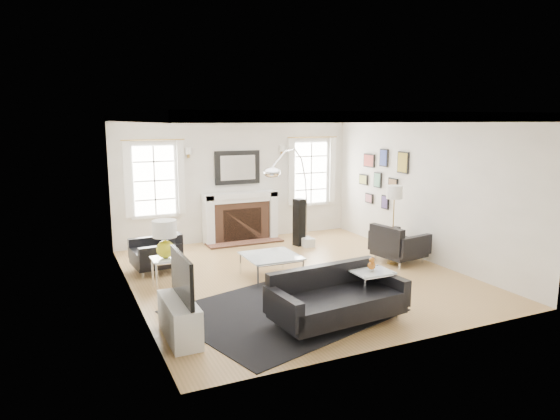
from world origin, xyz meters
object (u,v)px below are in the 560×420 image
armchair_right (397,245)px  fireplace (241,217)px  sofa (335,299)px  coffee_table (271,257)px  arc_floor_lamp (291,196)px  armchair_left (158,253)px  gourd_lamp (165,236)px

armchair_right → fireplace: bearing=126.8°
sofa → coffee_table: 2.13m
fireplace → coffee_table: bearing=-99.1°
armchair_right → arc_floor_lamp: arc_floor_lamp is taller
armchair_left → gourd_lamp: gourd_lamp is taller
armchair_left → armchair_right: size_ratio=0.92×
fireplace → sofa: fireplace is taller
sofa → armchair_right: bearing=38.0°
fireplace → armchair_left: size_ratio=1.81×
coffee_table → arc_floor_lamp: size_ratio=0.41×
armchair_left → gourd_lamp: 1.11m
armchair_right → gourd_lamp: bearing=175.3°
sofa → gourd_lamp: 3.00m
sofa → arc_floor_lamp: size_ratio=0.85×
fireplace → arc_floor_lamp: bearing=-73.0°
armchair_right → armchair_left: bearing=162.7°
arc_floor_lamp → gourd_lamp: bearing=-161.3°
fireplace → gourd_lamp: (-2.20, -2.50, 0.32)m
fireplace → coffee_table: size_ratio=1.87×
gourd_lamp → coffee_table: bearing=-7.5°
armchair_left → coffee_table: bearing=-35.4°
arc_floor_lamp → coffee_table: bearing=-129.0°
fireplace → arc_floor_lamp: size_ratio=0.76×
armchair_left → armchair_right: bearing=-17.3°
armchair_right → coffee_table: armchair_right is taller
fireplace → armchair_right: size_ratio=1.66×
sofa → armchair_right: (2.56, 2.00, 0.01)m
armchair_left → arc_floor_lamp: size_ratio=0.42×
armchair_right → arc_floor_lamp: bearing=142.5°
gourd_lamp → arc_floor_lamp: arc_floor_lamp is taller
fireplace → armchair_right: fireplace is taller
armchair_left → armchair_right: (4.28, -1.33, 0.01)m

